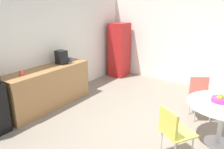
{
  "coord_description": "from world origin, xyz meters",
  "views": [
    {
      "loc": [
        -3.33,
        -1.12,
        2.21
      ],
      "look_at": [
        -0.02,
        1.11,
        0.95
      ],
      "focal_mm": 35.0,
      "sensor_mm": 36.0,
      "label": 1
    }
  ],
  "objects": [
    {
      "name": "locker_cabinet",
      "position": [
        2.55,
        2.55,
        0.85
      ],
      "size": [
        0.6,
        0.5,
        1.7
      ],
      "primitive_type": "cube",
      "color": "#B21E1E",
      "rests_on": "ground_plane"
    },
    {
      "name": "ground_plane",
      "position": [
        0.0,
        0.0,
        0.0
      ],
      "size": [
        6.0,
        6.0,
        0.0
      ],
      "primitive_type": "plane",
      "color": "gray"
    },
    {
      "name": "mug_green",
      "position": [
        0.43,
        2.66,
        0.95
      ],
      "size": [
        0.13,
        0.08,
        0.09
      ],
      "color": "#3F66BF",
      "rests_on": "counter_block"
    },
    {
      "name": "mug_white",
      "position": [
        -0.93,
        2.64,
        0.95
      ],
      "size": [
        0.13,
        0.08,
        0.09
      ],
      "color": "#D84C4C",
      "rests_on": "counter_block"
    },
    {
      "name": "coffee_maker",
      "position": [
        0.15,
        2.65,
        1.06
      ],
      "size": [
        0.2,
        0.24,
        0.32
      ],
      "primitive_type": "cube",
      "color": "black",
      "rests_on": "counter_block"
    },
    {
      "name": "chair_yellow",
      "position": [
        -0.56,
        -0.31,
        0.52
      ],
      "size": [
        0.58,
        0.58,
        0.83
      ],
      "color": "silver",
      "rests_on": "ground_plane"
    },
    {
      "name": "wall_back",
      "position": [
        0.0,
        3.0,
        1.3
      ],
      "size": [
        6.0,
        0.1,
        2.6
      ],
      "primitive_type": "cube",
      "color": "white",
      "rests_on": "ground_plane"
    },
    {
      "name": "wall_side_right",
      "position": [
        3.0,
        0.0,
        1.3
      ],
      "size": [
        0.1,
        6.0,
        2.6
      ],
      "primitive_type": "cube",
      "color": "white",
      "rests_on": "ground_plane"
    },
    {
      "name": "chair_coral",
      "position": [
        1.09,
        -0.31,
        0.52
      ],
      "size": [
        0.58,
        0.58,
        0.83
      ],
      "color": "silver",
      "rests_on": "ground_plane"
    },
    {
      "name": "fruit_bowl",
      "position": [
        0.29,
        -0.76,
        0.78
      ],
      "size": [
        0.25,
        0.25,
        0.13
      ],
      "color": "#D8338C",
      "rests_on": "round_table"
    },
    {
      "name": "counter_block",
      "position": [
        -0.3,
        2.65,
        0.45
      ],
      "size": [
        2.07,
        0.6,
        0.9
      ],
      "primitive_type": "cube",
      "color": "#9E7042",
      "rests_on": "ground_plane"
    },
    {
      "name": "round_table",
      "position": [
        0.27,
        -0.84,
        0.6
      ],
      "size": [
        1.12,
        1.12,
        0.74
      ],
      "color": "silver",
      "rests_on": "ground_plane"
    }
  ]
}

